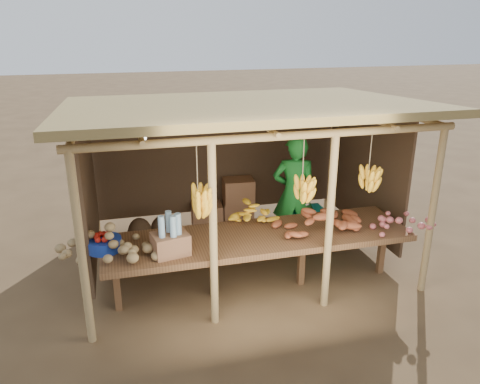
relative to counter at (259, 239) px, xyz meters
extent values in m
plane|color=brown|center=(0.00, 0.95, -0.74)|extent=(60.00, 60.00, 0.00)
cylinder|color=#A68756|center=(-2.10, -0.55, 0.36)|extent=(0.09, 0.09, 2.20)
cylinder|color=#A68756|center=(2.10, -0.55, 0.36)|extent=(0.09, 0.09, 2.20)
cylinder|color=#A68756|center=(-2.10, 2.45, 0.36)|extent=(0.09, 0.09, 2.20)
cylinder|color=#A68756|center=(2.10, 2.45, 0.36)|extent=(0.09, 0.09, 2.20)
cylinder|color=#A68756|center=(-0.70, -0.55, 0.36)|extent=(0.09, 0.09, 2.20)
cylinder|color=#A68756|center=(0.70, -0.55, 0.36)|extent=(0.09, 0.09, 2.20)
cylinder|color=#A68756|center=(0.00, -0.55, 1.46)|extent=(4.40, 0.09, 0.09)
cylinder|color=#A68756|center=(0.00, 2.45, 1.46)|extent=(4.40, 0.09, 0.09)
cube|color=olive|center=(0.00, 0.95, 1.55)|extent=(4.70, 3.50, 0.28)
cube|color=#483321|center=(0.00, 2.43, 0.47)|extent=(4.20, 0.04, 1.98)
cube|color=#483321|center=(-2.08, 1.15, 0.47)|extent=(0.04, 2.40, 1.98)
cube|color=#483321|center=(2.08, 1.15, 0.47)|extent=(0.04, 2.40, 1.98)
cube|color=brown|center=(0.00, 0.00, 0.02)|extent=(3.90, 1.05, 0.08)
cube|color=brown|center=(-1.80, 0.00, -0.38)|extent=(0.08, 0.08, 0.72)
cube|color=brown|center=(-0.60, 0.00, -0.38)|extent=(0.08, 0.08, 0.72)
cube|color=brown|center=(0.60, 0.00, -0.38)|extent=(0.08, 0.08, 0.72)
cube|color=brown|center=(1.80, 0.00, -0.38)|extent=(0.08, 0.08, 0.72)
cylinder|color=navy|center=(-1.90, 0.07, 0.13)|extent=(0.41, 0.41, 0.14)
cube|color=brown|center=(-1.15, -0.24, 0.19)|extent=(0.46, 0.39, 0.26)
imported|color=#186F25|center=(0.88, 1.06, 0.16)|extent=(0.75, 0.59, 1.80)
cube|color=brown|center=(1.08, 1.08, -0.47)|extent=(0.60, 0.51, 0.54)
cube|color=#0D9398|center=(1.08, 1.08, -0.17)|extent=(0.66, 0.57, 0.05)
cube|color=brown|center=(0.29, 2.15, -0.51)|extent=(0.56, 0.48, 0.41)
cube|color=brown|center=(0.29, 2.15, -0.10)|extent=(0.56, 0.48, 0.41)
cube|color=brown|center=(-0.28, 2.15, -0.51)|extent=(0.56, 0.48, 0.41)
ellipsoid|color=#483321|center=(-1.43, 1.77, -0.51)|extent=(0.39, 0.39, 0.53)
ellipsoid|color=#483321|center=(-1.07, 1.77, -0.51)|extent=(0.39, 0.39, 0.53)
camera|label=1|loc=(-1.61, -5.18, 2.59)|focal=35.00mm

